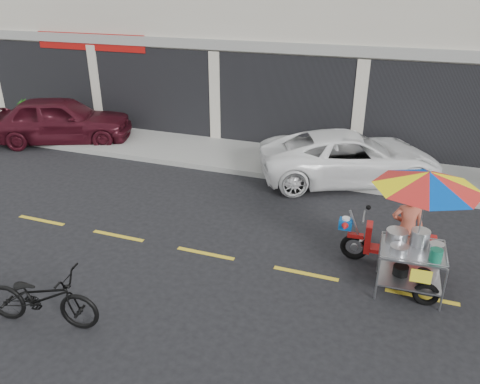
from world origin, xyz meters
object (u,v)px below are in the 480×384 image
(white_pickup, at_px, (350,157))
(food_vendor_rig, at_px, (416,210))
(maroon_sedan, at_px, (61,120))
(near_bicycle, at_px, (41,297))

(white_pickup, height_order, food_vendor_rig, food_vendor_rig)
(white_pickup, bearing_deg, maroon_sedan, 66.12)
(white_pickup, xyz_separation_m, food_vendor_rig, (1.64, -4.27, 0.75))
(near_bicycle, relative_size, food_vendor_rig, 0.82)
(maroon_sedan, bearing_deg, near_bicycle, -166.18)
(near_bicycle, bearing_deg, maroon_sedan, 27.56)
(maroon_sedan, height_order, white_pickup, maroon_sedan)
(maroon_sedan, height_order, food_vendor_rig, food_vendor_rig)
(white_pickup, distance_m, food_vendor_rig, 4.64)
(maroon_sedan, distance_m, food_vendor_rig, 11.71)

